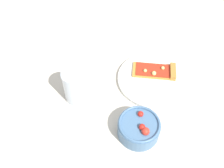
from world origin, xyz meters
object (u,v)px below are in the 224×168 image
Objects in this scene: soda_glass at (75,87)px; plate at (153,79)px; pizza_slice_main at (157,71)px; salad_bowl at (140,128)px; paper_napkin at (83,55)px.

plate is at bearing -155.40° from soda_glass.
pizza_slice_main is 0.26m from salad_bowl.
plate is at bearing 163.41° from paper_napkin.
paper_napkin is (0.30, -0.05, -0.02)m from pizza_slice_main.
plate is at bearing 70.02° from pizza_slice_main.
paper_napkin is (0.02, -0.21, -0.06)m from soda_glass.
salad_bowl reaches higher than paper_napkin.
salad_bowl is at bearing 82.52° from plate.
paper_napkin is (0.29, -0.09, -0.01)m from plate.
pizza_slice_main is at bearing -99.07° from salad_bowl.
soda_glass reaches higher than plate.
plate is 0.04m from pizza_slice_main.
pizza_slice_main is 0.30m from paper_napkin.
soda_glass is at bearing 28.94° from pizza_slice_main.
soda_glass is (0.24, -0.11, 0.03)m from salad_bowl.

